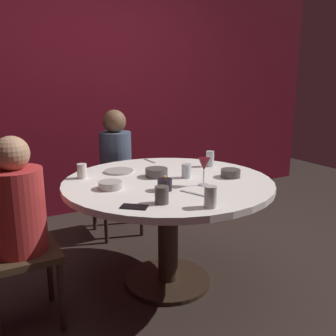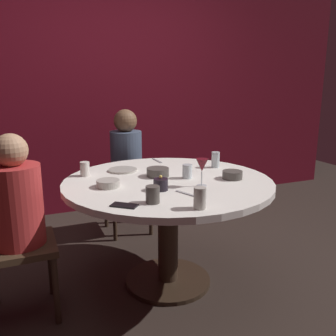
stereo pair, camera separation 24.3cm
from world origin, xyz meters
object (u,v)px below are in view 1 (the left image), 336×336
candle_holder (165,184)px  dinner_plate (119,171)px  cup_center_front (162,195)px  cell_phone (134,207)px  bowl_serving_large (157,173)px  cup_by_left_diner (82,171)px  bowl_salad_center (110,185)px  cup_by_right_diner (186,171)px  cup_far_edge (210,197)px  dining_table (168,201)px  cup_near_candle (210,159)px  seated_diner_back (116,158)px  bowl_small_white (231,173)px  seated_diner_left (17,212)px  wine_glass (204,165)px

candle_holder → dinner_plate: bearing=98.5°
cup_center_front → dinner_plate: bearing=86.7°
cell_phone → dinner_plate: bearing=-155.5°
bowl_serving_large → cup_by_left_diner: 0.50m
cell_phone → bowl_salad_center: size_ratio=0.97×
bowl_serving_large → cup_by_right_diner: bearing=-35.3°
cup_far_edge → cell_phone: bearing=152.0°
dining_table → cup_by_right_diner: 0.24m
cup_near_candle → cup_far_edge: (-0.53, -0.77, -0.00)m
cell_phone → bowl_serving_large: bearing=-177.7°
bowl_serving_large → cup_by_left_diner: bearing=156.0°
dinner_plate → cup_by_right_diner: cup_by_right_diner is taller
candle_holder → seated_diner_back: bearing=83.7°
cup_near_candle → cup_by_left_diner: (-0.96, 0.13, -0.01)m
dining_table → seated_diner_back: 1.00m
bowl_small_white → cup_by_right_diner: size_ratio=1.42×
bowl_salad_center → cup_by_left_diner: cup_by_left_diner is taller
seated_diner_back → candle_holder: (-0.13, -1.19, 0.08)m
candle_holder → dining_table: bearing=56.8°
cup_by_right_diner → bowl_serving_large: bearing=144.7°
seated_diner_left → bowl_salad_center: seated_diner_left is taller
seated_diner_back → bowl_serving_large: seated_diner_back is taller
dinner_plate → seated_diner_left: bearing=-154.6°
cup_center_front → seated_diner_back: bearing=79.5°
seated_diner_left → cup_center_front: seated_diner_left is taller
cup_by_right_diner → bowl_salad_center: bearing=-179.9°
candle_holder → bowl_serving_large: size_ratio=0.61×
seated_diner_left → bowl_small_white: (1.36, -0.14, 0.09)m
seated_diner_back → wine_glass: size_ratio=6.54×
dining_table → bowl_small_white: bearing=-19.5°
dinner_plate → cup_center_front: 0.75m
cup_near_candle → dining_table: bearing=-158.3°
seated_diner_back → candle_holder: bearing=-6.3°
dining_table → candle_holder: size_ratio=14.94×
wine_glass → cup_far_edge: bearing=-119.1°
dinner_plate → cup_far_edge: 0.94m
wine_glass → bowl_small_white: bearing=15.9°
seated_diner_left → cup_by_right_diner: seated_diner_left is taller
dinner_plate → cup_by_left_diner: bearing=-172.4°
bowl_serving_large → seated_diner_back: bearing=87.9°
seated_diner_back → dinner_plate: bearing=-18.4°
candle_holder → cup_by_right_diner: cup_by_right_diner is taller
seated_diner_back → cup_near_candle: size_ratio=9.70×
candle_holder → cup_by_right_diner: 0.33m
dining_table → cup_far_edge: cup_far_edge is taller
seated_diner_left → dining_table: bearing=0.0°
seated_diner_left → candle_holder: (0.82, -0.20, 0.10)m
cup_far_edge → cup_by_right_diner: bearing=70.7°
cup_by_right_diner → cup_far_edge: size_ratio=0.83×
cup_near_candle → cup_far_edge: size_ratio=1.04×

